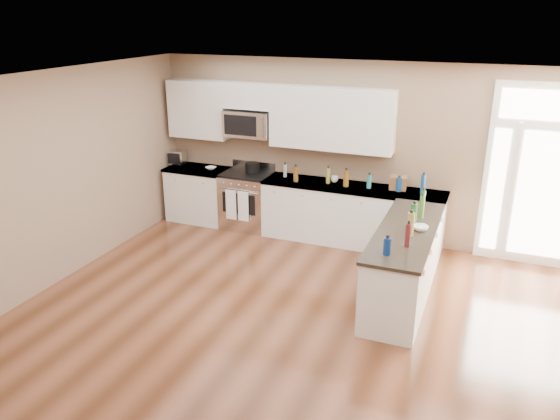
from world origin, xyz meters
name	(u,v)px	position (x,y,z in m)	size (l,w,h in m)	color
ground	(268,381)	(0.00, 0.00, 0.00)	(8.00, 8.00, 0.00)	#4B2715
room_shell	(267,223)	(0.00, 0.00, 1.71)	(8.00, 8.00, 8.00)	#8B7158
back_cabinet_left	(200,196)	(-2.87, 3.69, 0.44)	(1.10, 0.66, 0.94)	white
back_cabinet_right	(351,217)	(-0.16, 3.69, 0.44)	(2.85, 0.66, 0.94)	white
peninsula_cabinet	(404,266)	(0.93, 2.24, 0.43)	(0.69, 2.32, 0.94)	white
upper_cabinet_left	(199,109)	(-2.88, 3.83, 1.93)	(1.04, 0.33, 0.95)	white
upper_cabinet_right	(331,119)	(-0.57, 3.83, 1.93)	(1.94, 0.33, 0.95)	white
upper_cabinet_short	(249,96)	(-1.95, 3.83, 2.20)	(0.82, 0.33, 0.40)	white
microwave	(249,123)	(-1.95, 3.80, 1.76)	(0.78, 0.41, 0.42)	silver
entry_door	(548,178)	(2.55, 3.95, 1.30)	(1.70, 0.10, 2.60)	white
kitchen_range	(247,200)	(-1.96, 3.69, 0.48)	(0.79, 0.70, 1.08)	silver
stockpot	(252,167)	(-1.88, 3.76, 1.04)	(0.24, 0.24, 0.18)	black
toaster_oven	(177,157)	(-3.35, 3.80, 1.06)	(0.28, 0.22, 0.24)	silver
cardboard_box	(398,183)	(0.52, 3.79, 1.04)	(0.25, 0.18, 0.20)	brown
bowl_left	(211,168)	(-2.64, 3.71, 0.96)	(0.17, 0.17, 0.04)	white
bowl_peninsula	(421,228)	(1.08, 2.26, 0.97)	(0.19, 0.19, 0.06)	white
cup_counter	(334,179)	(-0.48, 3.79, 0.99)	(0.12, 0.12, 0.10)	white
counter_bottles	(379,198)	(0.43, 2.91, 1.07)	(2.39, 2.44, 0.30)	#19591E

